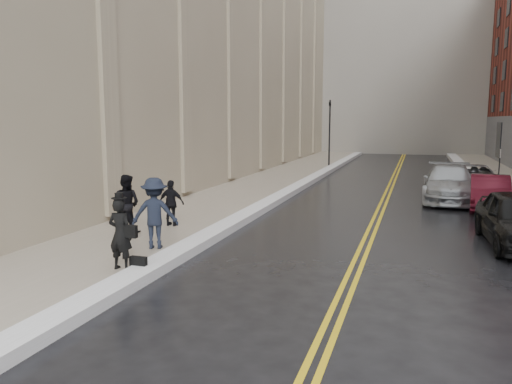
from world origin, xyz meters
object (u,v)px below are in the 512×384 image
Objects in this scene: pedestrian_b at (155,213)px; pedestrian_c at (171,203)px; pedestrian_main at (120,234)px; car_silver_near at (449,183)px; pedestrian_a at (126,204)px; car_silver_far at (475,178)px; car_maroon at (490,192)px.

pedestrian_b reaches higher than pedestrian_c.
car_silver_near is at bearing -116.85° from pedestrian_main.
car_silver_far is at bearing -131.26° from pedestrian_a.
pedestrian_b reaches higher than car_maroon.
car_silver_far is 2.48× the size of pedestrian_b.
pedestrian_main is at bearing 76.13° from pedestrian_b.
pedestrian_a reaches higher than car_silver_near.
pedestrian_main is at bearing 102.27° from pedestrian_c.
car_silver_far is 20.63m from pedestrian_main.
pedestrian_b is (-0.23, 2.06, 0.13)m from pedestrian_main.
pedestrian_b reaches higher than car_silver_near.
car_silver_far is at bearing -130.24° from pedestrian_c.
pedestrian_c is at bearing -123.81° from pedestrian_a.
pedestrian_main is at bearing -119.25° from car_silver_far.
car_maroon is 2.77× the size of pedestrian_c.
pedestrian_c reaches higher than car_silver_far.
pedestrian_main is (-9.60, -12.51, 0.30)m from car_maroon.
pedestrian_main is 0.93× the size of pedestrian_a.
car_silver_far is 17.20m from pedestrian_c.
pedestrian_a is at bearing -56.88° from pedestrian_main.
car_maroon is at bearing -49.34° from car_silver_near.
car_maroon is 5.75m from car_silver_far.
pedestrian_a is at bearing -131.09° from car_silver_near.
car_silver_far is 3.16× the size of pedestrian_c.
pedestrian_a is (-11.63, -9.07, 0.37)m from car_maroon.
car_silver_near reaches higher than car_silver_far.
pedestrian_b is at bearing -122.35° from car_silver_near.
pedestrian_main is 4.00m from pedestrian_a.
car_maroon is 14.75m from pedestrian_a.
pedestrian_c reaches higher than car_maroon.
car_maroon is 14.36m from pedestrian_b.
car_silver_far is at bearing -141.57° from pedestrian_b.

